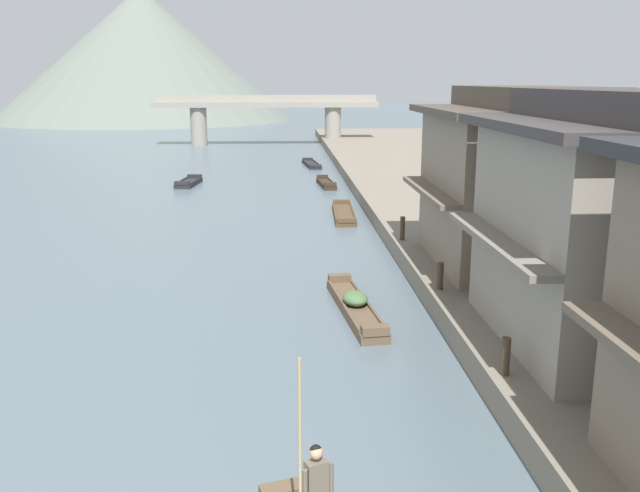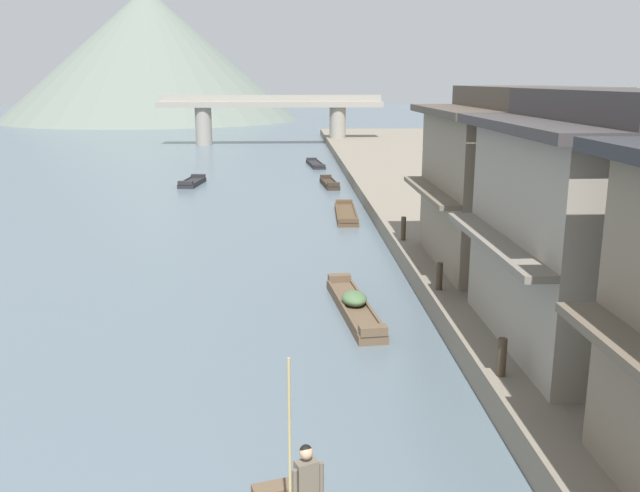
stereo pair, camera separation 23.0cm
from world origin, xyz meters
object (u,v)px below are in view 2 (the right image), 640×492
object	(u,v)px
boat_moored_far	(315,164)
boat_midriver_drifting	(330,184)
boat_moored_nearest	(354,306)
mooring_post_dock_near	(502,357)
house_waterfront_tall	(524,179)
mooring_post_dock_far	(403,228)
boat_moored_third	(346,214)
stone_bridge	(271,113)
mooring_post_dock_mid	(439,276)
boat_moored_second	(192,182)
house_waterfront_second	(611,224)
boatman_person	(305,483)

from	to	relation	value
boat_moored_far	boat_midriver_drifting	distance (m)	11.29
boat_moored_nearest	mooring_post_dock_near	bearing A→B (deg)	-67.41
boat_midriver_drifting	house_waterfront_tall	size ratio (longest dim) A/B	0.56
house_waterfront_tall	mooring_post_dock_far	xyz separation A→B (m)	(-3.52, 3.69, -2.52)
boat_moored_third	stone_bridge	world-z (taller)	stone_bridge
mooring_post_dock_near	mooring_post_dock_mid	xyz separation A→B (m)	(0.00, 6.33, -0.00)
boat_moored_third	house_waterfront_tall	distance (m)	13.83
boat_moored_second	boat_moored_far	bearing A→B (deg)	48.81
boat_midriver_drifting	stone_bridge	world-z (taller)	stone_bridge
house_waterfront_second	mooring_post_dock_far	bearing A→B (deg)	105.23
boat_moored_second	boat_moored_third	xyz separation A→B (m)	(9.72, -11.70, -0.03)
house_waterfront_second	house_waterfront_tall	world-z (taller)	same
boat_moored_second	boat_midriver_drifting	distance (m)	9.54
boatman_person	mooring_post_dock_mid	distance (m)	12.15
boat_moored_far	mooring_post_dock_mid	world-z (taller)	mooring_post_dock_mid
boat_midriver_drifting	house_waterfront_second	bearing A→B (deg)	-80.89
mooring_post_dock_far	mooring_post_dock_mid	bearing A→B (deg)	-90.00
boat_moored_far	mooring_post_dock_mid	xyz separation A→B (m)	(2.35, -37.33, 1.03)
boat_moored_nearest	mooring_post_dock_far	world-z (taller)	mooring_post_dock_far
boatman_person	boat_midriver_drifting	bearing A→B (deg)	86.01
boat_moored_nearest	mooring_post_dock_near	size ratio (longest dim) A/B	6.42
boatman_person	mooring_post_dock_mid	size ratio (longest dim) A/B	3.53
boat_moored_second	boat_moored_third	world-z (taller)	boat_moored_second
house_waterfront_second	mooring_post_dock_far	size ratio (longest dim) A/B	7.64
house_waterfront_tall	mooring_post_dock_near	distance (m)	10.34
boatman_person	mooring_post_dock_mid	world-z (taller)	boatman_person
boat_midriver_drifting	boat_moored_nearest	bearing A→B (deg)	-91.76
stone_bridge	house_waterfront_tall	bearing A→B (deg)	-79.37
boat_moored_third	boat_moored_far	world-z (taller)	boat_moored_third
house_waterfront_tall	boat_moored_nearest	bearing A→B (deg)	-153.82
boatman_person	boat_moored_nearest	size ratio (longest dim) A/B	0.55
house_waterfront_second	stone_bridge	bearing A→B (deg)	98.92
boat_moored_nearest	boat_midriver_drifting	bearing A→B (deg)	88.24
boat_moored_nearest	boat_moored_second	size ratio (longest dim) A/B	1.44
boat_midriver_drifting	mooring_post_dock_mid	distance (m)	26.13
boat_moored_nearest	house_waterfront_second	size ratio (longest dim) A/B	0.76
boat_midriver_drifting	mooring_post_dock_near	size ratio (longest dim) A/B	4.75
boatman_person	boat_moored_second	world-z (taller)	boatman_person
house_waterfront_tall	stone_bridge	bearing A→B (deg)	100.63
boat_moored_second	mooring_post_dock_far	distance (m)	23.31
mooring_post_dock_near	mooring_post_dock_mid	distance (m)	6.33
boat_moored_second	mooring_post_dock_far	world-z (taller)	mooring_post_dock_far
boat_moored_second	mooring_post_dock_mid	distance (m)	29.37
stone_bridge	boat_midriver_drifting	bearing A→B (deg)	-81.26
boat_moored_nearest	mooring_post_dock_near	world-z (taller)	mooring_post_dock_near
boat_moored_second	house_waterfront_second	size ratio (longest dim) A/B	0.52
boat_midriver_drifting	boat_moored_second	bearing A→B (deg)	173.79
boat_moored_third	boat_moored_second	bearing A→B (deg)	129.72
boatman_person	boat_moored_second	size ratio (longest dim) A/B	0.79
boat_moored_far	house_waterfront_second	distance (m)	42.32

